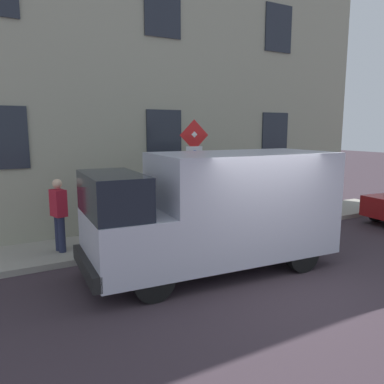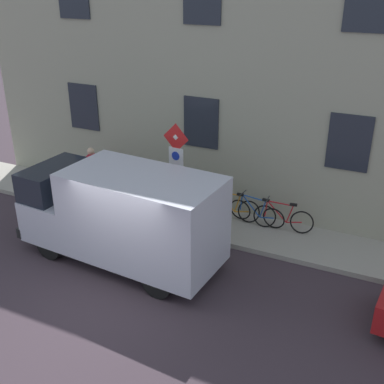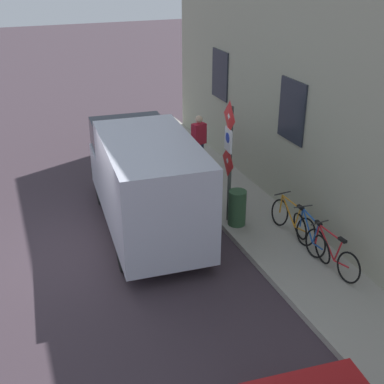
{
  "view_description": "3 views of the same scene",
  "coord_description": "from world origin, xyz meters",
  "views": [
    {
      "loc": [
        -5.49,
        4.85,
        3.0
      ],
      "look_at": [
        2.6,
        0.25,
        1.45
      ],
      "focal_mm": 35.83,
      "sensor_mm": 36.0,
      "label": 1
    },
    {
      "loc": [
        -7.8,
        -5.62,
        6.86
      ],
      "look_at": [
        2.75,
        -0.62,
        1.47
      ],
      "focal_mm": 45.17,
      "sensor_mm": 36.0,
      "label": 2
    },
    {
      "loc": [
        -1.9,
        -10.14,
        6.3
      ],
      "look_at": [
        2.2,
        0.29,
        0.91
      ],
      "focal_mm": 47.32,
      "sensor_mm": 36.0,
      "label": 3
    }
  ],
  "objects": [
    {
      "name": "bicycle_red",
      "position": [
        4.16,
        -2.79,
        0.51
      ],
      "size": [
        0.46,
        1.71,
        0.89
      ],
      "rotation": [
        0.0,
        0.0,
        1.66
      ],
      "color": "black",
      "rests_on": "sidewalk_slab"
    },
    {
      "name": "bicycle_orange",
      "position": [
        4.16,
        -1.24,
        0.51
      ],
      "size": [
        0.46,
        1.72,
        0.89
      ],
      "rotation": [
        0.0,
        0.0,
        1.64
      ],
      "color": "black",
      "rests_on": "sidewalk_slab"
    },
    {
      "name": "ground_plane",
      "position": [
        0.0,
        0.0,
        0.0
      ],
      "size": [
        80.0,
        80.0,
        0.0
      ],
      "primitive_type": "plane",
      "color": "#392E35"
    },
    {
      "name": "sidewalk_slab",
      "position": [
        3.75,
        0.0,
        0.07
      ],
      "size": [
        1.91,
        17.33,
        0.14
      ],
      "primitive_type": "cube",
      "color": "#9B968A",
      "rests_on": "ground_plane"
    },
    {
      "name": "sign_post_stacked",
      "position": [
        3.0,
        -0.04,
        2.04
      ],
      "size": [
        0.17,
        0.56,
        2.96
      ],
      "color": "#474C47",
      "rests_on": "sidewalk_slab"
    },
    {
      "name": "building_facade",
      "position": [
        5.05,
        0.0,
        4.35
      ],
      "size": [
        0.75,
        15.33,
        8.69
      ],
      "color": "#9E9D87",
      "rests_on": "ground_plane"
    },
    {
      "name": "delivery_van",
      "position": [
        1.09,
        0.49,
        1.33
      ],
      "size": [
        2.37,
        5.46,
        2.5
      ],
      "rotation": [
        0.0,
        0.0,
        1.5
      ],
      "color": "silver",
      "rests_on": "ground_plane"
    },
    {
      "name": "pedestrian",
      "position": [
        3.59,
        3.25,
        1.07
      ],
      "size": [
        0.45,
        0.35,
        1.72
      ],
      "rotation": [
        0.0,
        0.0,
        1.82
      ],
      "color": "#262B47",
      "rests_on": "sidewalk_slab"
    },
    {
      "name": "litter_bin",
      "position": [
        3.15,
        -0.32,
        0.59
      ],
      "size": [
        0.44,
        0.44,
        0.9
      ],
      "primitive_type": "cylinder",
      "color": "#2D5133",
      "rests_on": "sidewalk_slab"
    },
    {
      "name": "bicycle_blue",
      "position": [
        4.16,
        -2.01,
        0.51
      ],
      "size": [
        0.46,
        1.71,
        0.89
      ],
      "rotation": [
        0.0,
        0.0,
        1.47
      ],
      "color": "black",
      "rests_on": "sidewalk_slab"
    }
  ]
}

